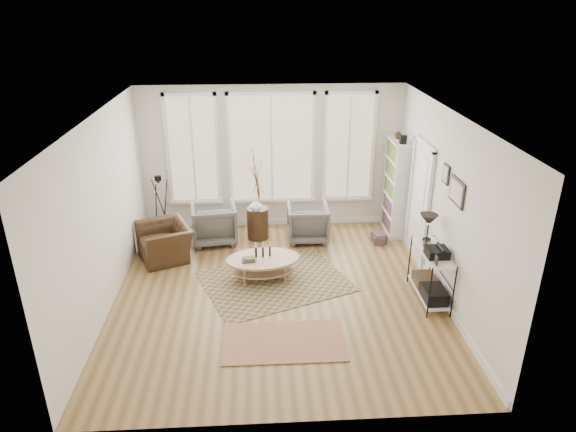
{
  "coord_description": "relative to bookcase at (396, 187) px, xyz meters",
  "views": [
    {
      "loc": [
        -0.27,
        -7.15,
        4.46
      ],
      "look_at": [
        0.2,
        0.6,
        1.1
      ],
      "focal_mm": 32.0,
      "sensor_mm": 36.0,
      "label": 1
    }
  ],
  "objects": [
    {
      "name": "room",
      "position": [
        -2.42,
        -2.2,
        0.47
      ],
      "size": [
        5.5,
        5.54,
        2.9
      ],
      "color": "#9A7646",
      "rests_on": "ground"
    },
    {
      "name": "rug_runner",
      "position": [
        -2.41,
        -3.52,
        -0.94
      ],
      "size": [
        1.71,
        0.95,
        0.01
      ],
      "primitive_type": "cube",
      "rotation": [
        0.0,
        0.0,
        -0.0
      ],
      "color": "brown",
      "rests_on": "ground"
    },
    {
      "name": "coffee_table",
      "position": [
        -2.67,
        -1.74,
        -0.65
      ],
      "size": [
        1.31,
        0.92,
        0.57
      ],
      "color": "tan",
      "rests_on": "ground"
    },
    {
      "name": "tripod_camera",
      "position": [
        -4.64,
        0.06,
        -0.37
      ],
      "size": [
        0.45,
        0.45,
        1.27
      ],
      "color": "black",
      "rests_on": "ground"
    },
    {
      "name": "armchair_right",
      "position": [
        -1.77,
        -0.27,
        -0.59
      ],
      "size": [
        0.79,
        0.81,
        0.73
      ],
      "primitive_type": "imported",
      "rotation": [
        0.0,
        0.0,
        3.13
      ],
      "color": "#61615C",
      "rests_on": "ground"
    },
    {
      "name": "rug_main",
      "position": [
        -2.47,
        -1.86,
        -0.95
      ],
      "size": [
        2.78,
        2.46,
        0.01
      ],
      "primitive_type": "cube",
      "rotation": [
        0.0,
        0.0,
        0.38
      ],
      "color": "brown",
      "rests_on": "ground"
    },
    {
      "name": "door",
      "position": [
        0.13,
        -1.08,
        0.17
      ],
      "size": [
        0.09,
        1.06,
        2.22
      ],
      "color": "silver",
      "rests_on": "ground"
    },
    {
      "name": "bay_window",
      "position": [
        -2.44,
        0.49,
        0.65
      ],
      "size": [
        4.14,
        0.12,
        2.24
      ],
      "color": "#D4C289",
      "rests_on": "ground"
    },
    {
      "name": "accent_chair",
      "position": [
        -4.44,
        -0.87,
        -0.64
      ],
      "size": [
        1.24,
        1.18,
        0.64
      ],
      "primitive_type": "imported",
      "rotation": [
        0.0,
        0.0,
        -1.15
      ],
      "color": "#3B2717",
      "rests_on": "ground"
    },
    {
      "name": "armchair_left",
      "position": [
        -3.59,
        -0.24,
        -0.56
      ],
      "size": [
        0.94,
        0.96,
        0.78
      ],
      "primitive_type": "imported",
      "rotation": [
        0.0,
        0.0,
        3.28
      ],
      "color": "#61615C",
      "rests_on": "ground"
    },
    {
      "name": "book_stack_near",
      "position": [
        -0.39,
        -0.47,
        -0.86
      ],
      "size": [
        0.28,
        0.33,
        0.19
      ],
      "primitive_type": "cube",
      "rotation": [
        0.0,
        0.0,
        0.2
      ],
      "color": "brown",
      "rests_on": "ground"
    },
    {
      "name": "bookcase",
      "position": [
        0.0,
        0.0,
        0.0
      ],
      "size": [
        0.31,
        0.85,
        2.06
      ],
      "color": "white",
      "rests_on": "ground"
    },
    {
      "name": "side_table",
      "position": [
        -2.74,
        -0.13,
        -0.1
      ],
      "size": [
        0.42,
        0.42,
        1.78
      ],
      "color": "#3B2717",
      "rests_on": "ground"
    },
    {
      "name": "low_shelf",
      "position": [
        -0.06,
        -2.52,
        -0.44
      ],
      "size": [
        0.38,
        1.08,
        1.3
      ],
      "color": "white",
      "rests_on": "ground"
    },
    {
      "name": "vase",
      "position": [
        -2.77,
        -0.27,
        -0.2
      ],
      "size": [
        0.26,
        0.26,
        0.23
      ],
      "primitive_type": "imported",
      "rotation": [
        0.0,
        0.0,
        0.17
      ],
      "color": "silver",
      "rests_on": "side_table"
    },
    {
      "name": "wall_art",
      "position": [
        0.14,
        -2.49,
        0.92
      ],
      "size": [
        0.04,
        0.88,
        0.44
      ],
      "color": "black",
      "rests_on": "ground"
    },
    {
      "name": "book_stack_far",
      "position": [
        -0.39,
        -0.55,
        -0.88
      ],
      "size": [
        0.27,
        0.3,
        0.16
      ],
      "primitive_type": "cube",
      "rotation": [
        0.0,
        0.0,
        -0.32
      ],
      "color": "brown",
      "rests_on": "ground"
    }
  ]
}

